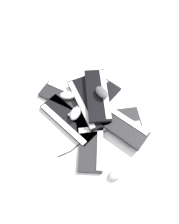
# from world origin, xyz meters

# --- Properties ---
(ground_plane) EXTENTS (3.20, 3.20, 0.00)m
(ground_plane) POSITION_xyz_m (0.00, 0.00, 0.00)
(ground_plane) COLOR white
(keyboard_0) EXTENTS (0.32, 0.46, 0.03)m
(keyboard_0) POSITION_xyz_m (0.13, 0.03, 0.01)
(keyboard_0) COLOR black
(keyboard_0) RESTS_ON ground
(keyboard_1) EXTENTS (0.32, 0.46, 0.03)m
(keyboard_1) POSITION_xyz_m (0.03, 0.22, 0.01)
(keyboard_1) COLOR #232326
(keyboard_1) RESTS_ON ground
(keyboard_2) EXTENTS (0.46, 0.25, 0.03)m
(keyboard_2) POSITION_xyz_m (-0.12, 0.14, 0.01)
(keyboard_2) COLOR #232326
(keyboard_2) RESTS_ON ground
(keyboard_3) EXTENTS (0.46, 0.34, 0.03)m
(keyboard_3) POSITION_xyz_m (-0.09, -0.03, 0.01)
(keyboard_3) COLOR black
(keyboard_3) RESTS_ON ground
(keyboard_4) EXTENTS (0.40, 0.43, 0.03)m
(keyboard_4) POSITION_xyz_m (0.07, -0.13, 0.01)
(keyboard_4) COLOR #232326
(keyboard_4) RESTS_ON ground
(keyboard_5) EXTENTS (0.35, 0.46, 0.03)m
(keyboard_5) POSITION_xyz_m (-0.16, 0.19, 0.04)
(keyboard_5) COLOR #232326
(keyboard_5) RESTS_ON keyboard_2
(keyboard_6) EXTENTS (0.17, 0.45, 0.03)m
(keyboard_6) POSITION_xyz_m (-0.04, -0.03, 0.04)
(keyboard_6) COLOR black
(keyboard_6) RESTS_ON keyboard_3
(keyboard_7) EXTENTS (0.27, 0.46, 0.03)m
(keyboard_7) POSITION_xyz_m (-0.12, -0.05, 0.07)
(keyboard_7) COLOR black
(keyboard_7) RESTS_ON keyboard_6
(mouse_0) EXTENTS (0.12, 0.13, 0.04)m
(mouse_0) POSITION_xyz_m (0.07, 0.02, 0.05)
(mouse_0) COLOR #B7B7BC
(mouse_0) RESTS_ON keyboard_0
(mouse_1) EXTENTS (0.13, 0.10, 0.04)m
(mouse_1) POSITION_xyz_m (0.08, -0.14, 0.05)
(mouse_1) COLOR silver
(mouse_1) RESTS_ON keyboard_4
(mouse_2) EXTENTS (0.08, 0.12, 0.04)m
(mouse_2) POSITION_xyz_m (-0.14, -0.03, 0.11)
(mouse_2) COLOR #4C4C51
(mouse_2) RESTS_ON keyboard_7
(mouse_3) EXTENTS (0.12, 0.09, 0.04)m
(mouse_3) POSITION_xyz_m (-0.02, 0.48, 0.02)
(mouse_3) COLOR #B7B7BC
(mouse_3) RESTS_ON ground
(cable_0) EXTENTS (0.24, 0.41, 0.01)m
(cable_0) POSITION_xyz_m (0.11, 0.10, 0.00)
(cable_0) COLOR black
(cable_0) RESTS_ON ground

